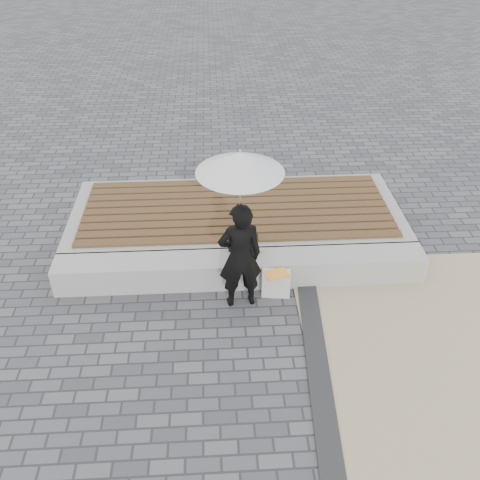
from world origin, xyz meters
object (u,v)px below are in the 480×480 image
seating_ledge (241,269)px  woman (240,256)px  parasol (240,162)px  canvas_tote (276,283)px  handbag (243,243)px

seating_ledge → woman: woman is taller
seating_ledge → woman: size_ratio=3.33×
seating_ledge → parasol: 1.90m
seating_ledge → canvas_tote: 0.55m
woman → canvas_tote: (0.48, 0.12, -0.56)m
canvas_tote → parasol: bearing=-159.5°
woman → canvas_tote: bearing=-173.4°
woman → handbag: (0.08, 0.58, -0.22)m
woman → handbag: size_ratio=3.96×
seating_ledge → parasol: bearing=-95.0°
seating_ledge → canvas_tote: bearing=-36.3°
woman → handbag: 0.62m
parasol → canvas_tote: size_ratio=3.26×
handbag → canvas_tote: handbag is taller
parasol → canvas_tote: 1.91m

